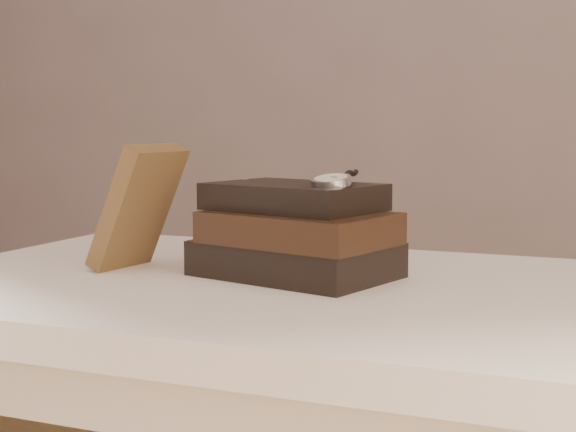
% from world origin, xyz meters
% --- Properties ---
extents(table, '(1.00, 0.60, 0.75)m').
position_xyz_m(table, '(0.00, 0.35, 0.66)').
color(table, white).
rests_on(table, ground).
extents(book_stack, '(0.26, 0.22, 0.12)m').
position_xyz_m(book_stack, '(-0.03, 0.38, 0.80)').
color(book_stack, black).
rests_on(book_stack, table).
extents(journal, '(0.11, 0.12, 0.16)m').
position_xyz_m(journal, '(-0.24, 0.35, 0.83)').
color(journal, '#45301A').
rests_on(journal, table).
extents(pocket_watch, '(0.06, 0.15, 0.02)m').
position_xyz_m(pocket_watch, '(0.03, 0.36, 0.87)').
color(pocket_watch, silver).
rests_on(pocket_watch, book_stack).
extents(eyeglasses, '(0.12, 0.13, 0.05)m').
position_xyz_m(eyeglasses, '(-0.09, 0.47, 0.82)').
color(eyeglasses, silver).
rests_on(eyeglasses, book_stack).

